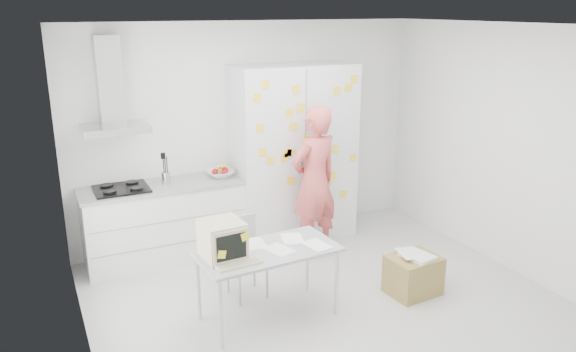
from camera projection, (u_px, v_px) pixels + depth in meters
name	position (u px, v px, depth m)	size (l,w,h in m)	color
floor	(326.00, 303.00, 5.66)	(4.50, 4.00, 0.02)	silver
walls	(295.00, 156.00, 5.89)	(4.52, 4.01, 2.70)	white
ceiling	(332.00, 25.00, 4.88)	(4.50, 4.00, 0.02)	white
counter_run	(165.00, 221.00, 6.50)	(1.84, 0.63, 1.28)	white
range_hood	(111.00, 94.00, 6.00)	(0.70, 0.48, 1.01)	silver
tall_cabinet	(293.00, 154.00, 6.97)	(1.50, 0.68, 2.20)	silver
person	(314.00, 182.00, 6.53)	(0.65, 0.43, 1.79)	#D65753
desk	(240.00, 246.00, 5.07)	(1.34, 0.73, 1.04)	#ACB0B7
chair	(244.00, 252.00, 5.71)	(0.39, 0.39, 0.82)	#AAABA8
cardboard_box	(413.00, 274.00, 5.78)	(0.53, 0.44, 0.44)	#9C8443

